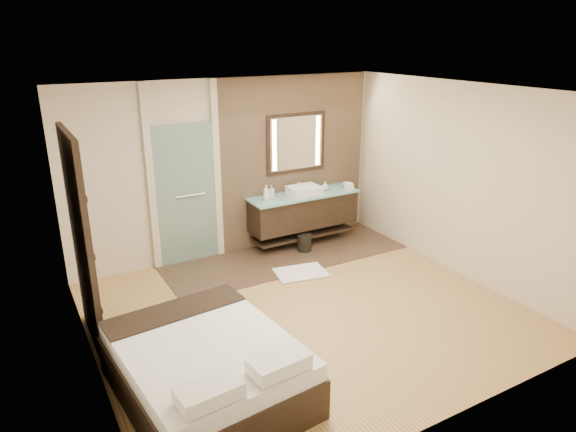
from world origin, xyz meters
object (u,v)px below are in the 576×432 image
mirror_unit (296,143)px  waste_bin (305,243)px  bed (207,368)px  vanity (303,211)px

mirror_unit → waste_bin: mirror_unit is taller
mirror_unit → bed: mirror_unit is taller
bed → waste_bin: bed is taller
vanity → mirror_unit: mirror_unit is taller
vanity → mirror_unit: 1.10m
waste_bin → bed: bearing=-136.1°
vanity → bed: size_ratio=0.93×
mirror_unit → waste_bin: bearing=-105.1°
bed → mirror_unit: bearing=42.5°
mirror_unit → waste_bin: 1.60m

